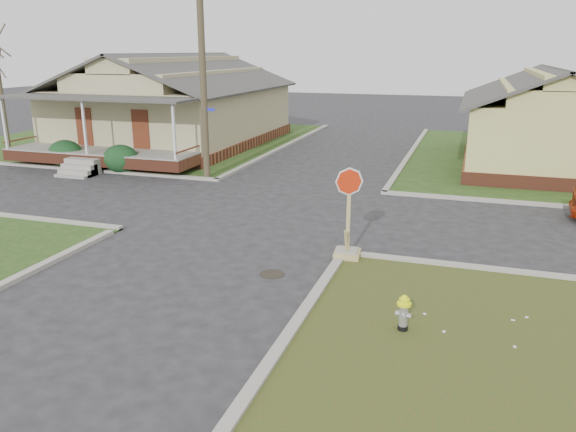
% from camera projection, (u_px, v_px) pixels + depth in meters
% --- Properties ---
extents(ground, '(120.00, 120.00, 0.00)m').
position_uv_depth(ground, '(202.00, 258.00, 15.20)').
color(ground, '#242426').
rests_on(ground, ground).
extents(verge_far_left, '(19.00, 19.00, 0.05)m').
position_uv_depth(verge_far_left, '(145.00, 139.00, 35.49)').
color(verge_far_left, '#233F16').
rests_on(verge_far_left, ground).
extents(curbs, '(80.00, 40.00, 0.12)m').
position_uv_depth(curbs, '(266.00, 210.00, 19.76)').
color(curbs, '#9F9B90').
rests_on(curbs, ground).
extents(manhole, '(0.64, 0.64, 0.01)m').
position_uv_depth(manhole, '(272.00, 274.00, 14.09)').
color(manhole, black).
rests_on(manhole, ground).
extents(corner_house, '(10.10, 15.50, 5.30)m').
position_uv_depth(corner_house, '(175.00, 106.00, 32.75)').
color(corner_house, brown).
rests_on(corner_house, ground).
extents(side_house_yellow, '(7.60, 11.60, 4.70)m').
position_uv_depth(side_house_yellow, '(547.00, 121.00, 26.62)').
color(side_house_yellow, brown).
rests_on(side_house_yellow, ground).
extents(utility_pole, '(1.80, 0.28, 9.00)m').
position_uv_depth(utility_pole, '(203.00, 69.00, 23.24)').
color(utility_pole, '#413926').
rests_on(utility_pole, ground).
extents(tree_far_left, '(0.22, 0.22, 4.90)m').
position_uv_depth(tree_far_left, '(3.00, 105.00, 30.81)').
color(tree_far_left, '#413926').
rests_on(tree_far_left, verge_far_left).
extents(fire_hydrant, '(0.28, 0.28, 0.75)m').
position_uv_depth(fire_hydrant, '(404.00, 311.00, 11.08)').
color(fire_hydrant, black).
rests_on(fire_hydrant, ground).
extents(stop_sign, '(0.70, 0.68, 2.46)m').
position_uv_depth(stop_sign, '(348.00, 238.00, 14.99)').
color(stop_sign, tan).
rests_on(stop_sign, ground).
extents(hedge_left, '(1.57, 1.29, 1.20)m').
position_uv_depth(hedge_left, '(66.00, 154.00, 26.81)').
color(hedge_left, '#14391B').
rests_on(hedge_left, verge_far_left).
extents(hedge_right, '(1.56, 1.28, 1.19)m').
position_uv_depth(hedge_right, '(121.00, 159.00, 25.57)').
color(hedge_right, '#14391B').
rests_on(hedge_right, verge_far_left).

